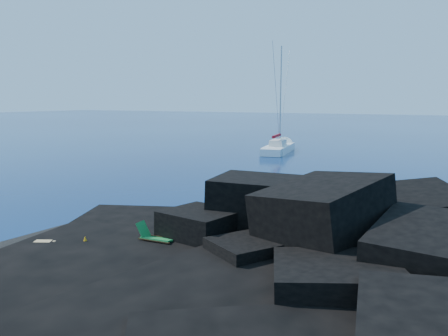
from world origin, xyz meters
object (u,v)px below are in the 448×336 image
object	(u,v)px
sailboat	(279,152)
deck_chair	(157,234)
sunbather	(43,243)
marker_cone	(85,241)

from	to	relation	value
sailboat	deck_chair	world-z (taller)	sailboat
deck_chair	sunbather	bearing A→B (deg)	-155.10
deck_chair	marker_cone	world-z (taller)	deck_chair
sunbather	marker_cone	world-z (taller)	marker_cone
sailboat	deck_chair	xyz separation A→B (m)	(9.06, -38.11, 0.92)
sunbather	marker_cone	distance (m)	1.86
marker_cone	sunbather	bearing A→B (deg)	-151.20
sunbather	marker_cone	xyz separation A→B (m)	(1.63, 0.90, 0.07)
sunbather	marker_cone	size ratio (longest dim) A/B	3.40
sailboat	marker_cone	size ratio (longest dim) A/B	26.66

